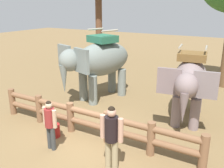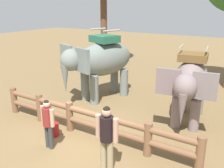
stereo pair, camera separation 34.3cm
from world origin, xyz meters
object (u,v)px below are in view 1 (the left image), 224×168
Objects in this scene: tourist_man_in_blue at (50,122)px; feed_bucket at (54,131)px; log_fence at (88,120)px; tourist_woman_in_black at (112,134)px; elephant_near_left at (99,61)px; elephant_center at (189,81)px.

feed_bucket is at bearing 125.80° from tourist_man_in_blue.
log_fence is 1.20m from feed_bucket.
tourist_woman_in_black is 2.10m from tourist_man_in_blue.
elephant_near_left is 5.41m from tourist_woman_in_black.
feed_bucket is (-3.53, -3.37, -1.37)m from elephant_center.
feed_bucket is at bearing -136.33° from elephant_center.
log_fence is 2.27× the size of elephant_center.
elephant_near_left is at bearing 103.62° from tourist_man_in_blue.
tourist_man_in_blue is (-0.53, -1.20, 0.31)m from log_fence.
tourist_woman_in_black is at bearing -104.12° from elephant_center.
elephant_near_left is 2.09× the size of tourist_woman_in_black.
tourist_woman_in_black is 1.16× the size of tourist_man_in_blue.
tourist_woman_in_black reaches higher than feed_bucket.
log_fence is 3.90m from elephant_center.
log_fence is 3.73m from elephant_near_left.
elephant_near_left is (-1.59, 3.16, 1.20)m from log_fence.
tourist_woman_in_black is at bearing 0.68° from tourist_man_in_blue.
tourist_man_in_blue is 3.55× the size of feed_bucket.
elephant_center is 5.08m from tourist_man_in_blue.
tourist_woman_in_black is at bearing -12.90° from feed_bucket.
log_fence is 17.12× the size of feed_bucket.
tourist_man_in_blue is (1.06, -4.36, -0.89)m from elephant_near_left.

